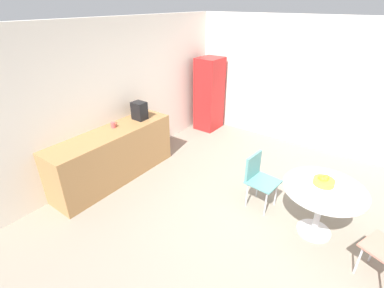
{
  "coord_description": "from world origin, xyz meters",
  "views": [
    {
      "loc": [
        -2.84,
        -0.89,
        2.82
      ],
      "look_at": [
        0.08,
        1.25,
        0.95
      ],
      "focal_mm": 26.05,
      "sensor_mm": 36.0,
      "label": 1
    }
  ],
  "objects_px": {
    "round_table": "(322,198)",
    "chair_teal": "(258,175)",
    "coffee_maker": "(139,111)",
    "fruit_bowl": "(324,181)",
    "mug_white": "(113,125)",
    "locker_cabinet": "(209,94)"
  },
  "relations": [
    {
      "from": "locker_cabinet",
      "to": "chair_teal",
      "type": "bearing_deg",
      "value": -132.75
    },
    {
      "from": "chair_teal",
      "to": "fruit_bowl",
      "type": "distance_m",
      "value": 0.92
    },
    {
      "from": "chair_teal",
      "to": "fruit_bowl",
      "type": "bearing_deg",
      "value": -90.77
    },
    {
      "from": "round_table",
      "to": "coffee_maker",
      "type": "bearing_deg",
      "value": 90.68
    },
    {
      "from": "locker_cabinet",
      "to": "fruit_bowl",
      "type": "height_order",
      "value": "locker_cabinet"
    },
    {
      "from": "locker_cabinet",
      "to": "round_table",
      "type": "height_order",
      "value": "locker_cabinet"
    },
    {
      "from": "fruit_bowl",
      "to": "locker_cabinet",
      "type": "bearing_deg",
      "value": 56.44
    },
    {
      "from": "round_table",
      "to": "fruit_bowl",
      "type": "height_order",
      "value": "fruit_bowl"
    },
    {
      "from": "round_table",
      "to": "locker_cabinet",
      "type": "bearing_deg",
      "value": 55.78
    },
    {
      "from": "locker_cabinet",
      "to": "mug_white",
      "type": "xyz_separation_m",
      "value": [
        -2.69,
        0.19,
        0.1
      ]
    },
    {
      "from": "round_table",
      "to": "mug_white",
      "type": "distance_m",
      "value": 3.37
    },
    {
      "from": "fruit_bowl",
      "to": "mug_white",
      "type": "height_order",
      "value": "mug_white"
    },
    {
      "from": "mug_white",
      "to": "coffee_maker",
      "type": "xyz_separation_m",
      "value": [
        0.54,
        -0.09,
        0.11
      ]
    },
    {
      "from": "round_table",
      "to": "fruit_bowl",
      "type": "distance_m",
      "value": 0.22
    },
    {
      "from": "round_table",
      "to": "chair_teal",
      "type": "bearing_deg",
      "value": 84.37
    },
    {
      "from": "locker_cabinet",
      "to": "chair_teal",
      "type": "relative_size",
      "value": 2.03
    },
    {
      "from": "coffee_maker",
      "to": "round_table",
      "type": "bearing_deg",
      "value": -89.32
    },
    {
      "from": "chair_teal",
      "to": "fruit_bowl",
      "type": "height_order",
      "value": "fruit_bowl"
    },
    {
      "from": "locker_cabinet",
      "to": "chair_teal",
      "type": "distance_m",
      "value": 3.0
    },
    {
      "from": "locker_cabinet",
      "to": "mug_white",
      "type": "relative_size",
      "value": 13.09
    },
    {
      "from": "chair_teal",
      "to": "coffee_maker",
      "type": "bearing_deg",
      "value": 93.21
    },
    {
      "from": "fruit_bowl",
      "to": "round_table",
      "type": "bearing_deg",
      "value": -152.75
    }
  ]
}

